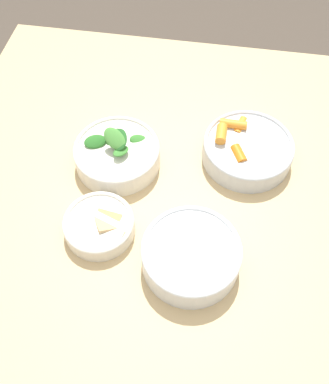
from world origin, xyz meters
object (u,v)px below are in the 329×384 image
bowl_beans_hotdog (191,256)px  bowl_cookies (100,225)px  bowl_greens (117,154)px  bowl_carrots (247,149)px

bowl_beans_hotdog → bowl_cookies: size_ratio=1.32×
bowl_greens → bowl_cookies: size_ratio=1.33×
bowl_beans_hotdog → bowl_greens: bearing=-138.9°
bowl_carrots → bowl_greens: size_ratio=1.06×
bowl_carrots → bowl_greens: bowl_greens is taller
bowl_cookies → bowl_beans_hotdog: bearing=77.5°
bowl_greens → bowl_cookies: bearing=1.0°
bowl_cookies → bowl_greens: bearing=-179.0°
bowl_carrots → bowl_beans_hotdog: size_ratio=1.07×
bowl_greens → bowl_beans_hotdog: (0.21, 0.19, -0.00)m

